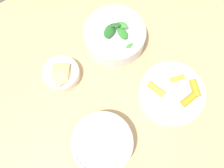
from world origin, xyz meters
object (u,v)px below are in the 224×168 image
(bowl_cookies, at_px, (61,73))
(bowl_carrots, at_px, (171,94))
(bowl_greens, at_px, (115,36))
(bowl_beans_hotdog, at_px, (102,143))

(bowl_cookies, bearing_deg, bowl_carrots, 132.34)
(bowl_greens, distance_m, bowl_beans_hotdog, 0.33)
(bowl_beans_hotdog, xyz_separation_m, bowl_cookies, (-0.02, -0.24, -0.01))
(bowl_carrots, height_order, bowl_greens, bowl_greens)
(bowl_greens, height_order, bowl_cookies, bowl_greens)
(bowl_carrots, height_order, bowl_cookies, bowl_carrots)
(bowl_greens, bearing_deg, bowl_carrots, 94.74)
(bowl_carrots, xyz_separation_m, bowl_cookies, (0.23, -0.25, -0.01))
(bowl_carrots, height_order, bowl_beans_hotdog, bowl_carrots)
(bowl_greens, xyz_separation_m, bowl_cookies, (0.21, 0.00, -0.01))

